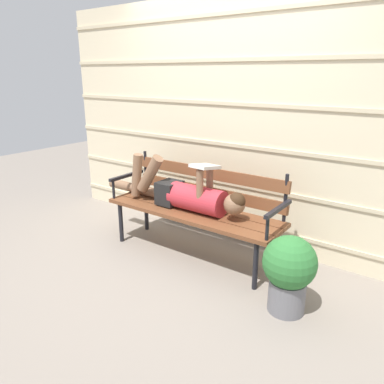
% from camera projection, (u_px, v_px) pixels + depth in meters
% --- Properties ---
extents(ground_plane, '(12.00, 12.00, 0.00)m').
position_uv_depth(ground_plane, '(188.00, 256.00, 3.62)').
color(ground_plane, gray).
extents(house_siding, '(4.36, 0.08, 2.44)m').
position_uv_depth(house_siding, '(226.00, 124.00, 3.75)').
color(house_siding, beige).
rests_on(house_siding, ground).
extents(park_bench, '(1.78, 0.52, 0.89)m').
position_uv_depth(park_bench, '(196.00, 204.00, 3.57)').
color(park_bench, brown).
rests_on(park_bench, ground).
extents(reclining_person, '(1.71, 0.27, 0.50)m').
position_uv_depth(reclining_person, '(185.00, 193.00, 3.53)').
color(reclining_person, '#B72D38').
extents(potted_plant, '(0.40, 0.40, 0.60)m').
position_uv_depth(potted_plant, '(289.00, 270.00, 2.70)').
color(potted_plant, slate).
rests_on(potted_plant, ground).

